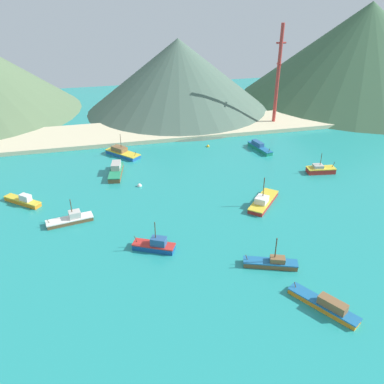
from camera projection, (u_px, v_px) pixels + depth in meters
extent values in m
cube|color=teal|center=(301.00, 263.00, 67.85)|extent=(260.00, 280.00, 0.50)
cube|color=brown|center=(270.00, 264.00, 66.47)|extent=(9.00, 4.99, 0.83)
cube|color=#1E669E|center=(270.00, 262.00, 66.23)|extent=(9.18, 5.09, 0.20)
cube|color=brown|center=(278.00, 259.00, 65.86)|extent=(2.83, 2.29, 0.88)
cylinder|color=#4C3823|center=(247.00, 258.00, 66.41)|extent=(0.52, 0.29, 1.13)
cylinder|color=#4C3823|center=(276.00, 248.00, 64.82)|extent=(0.20, 0.20, 3.77)
cube|color=brown|center=(116.00, 173.00, 97.93)|extent=(4.42, 9.98, 1.14)
cube|color=#238C5B|center=(116.00, 170.00, 97.62)|extent=(4.50, 10.18, 0.20)
cube|color=#B2ADA3|center=(116.00, 165.00, 98.31)|extent=(2.75, 4.32, 1.42)
cube|color=orange|center=(23.00, 202.00, 85.34)|extent=(8.12, 7.27, 0.84)
cube|color=gold|center=(22.00, 200.00, 85.10)|extent=(8.29, 7.41, 0.20)
cube|color=silver|center=(25.00, 198.00, 84.29)|extent=(2.74, 2.62, 1.34)
cube|color=red|center=(263.00, 202.00, 85.13)|extent=(9.54, 10.12, 0.85)
cube|color=gold|center=(264.00, 200.00, 84.88)|extent=(9.73, 10.32, 0.20)
cube|color=silver|center=(262.00, 200.00, 83.49)|extent=(3.61, 3.64, 1.29)
cylinder|color=#4C3823|center=(264.00, 187.00, 82.62)|extent=(0.19, 0.19, 4.28)
cube|color=#1E5BA8|center=(123.00, 154.00, 108.85)|extent=(9.10, 9.96, 0.93)
cube|color=gold|center=(123.00, 152.00, 108.58)|extent=(9.28, 10.16, 0.20)
cube|color=brown|center=(119.00, 149.00, 108.93)|extent=(4.49, 4.70, 1.21)
cylinder|color=#4C3823|center=(135.00, 154.00, 105.90)|extent=(0.45, 0.50, 1.27)
cylinder|color=#4C3823|center=(121.00, 141.00, 107.33)|extent=(0.14, 0.14, 3.77)
cube|color=brown|center=(70.00, 221.00, 78.59)|extent=(9.15, 4.03, 0.73)
cube|color=white|center=(70.00, 219.00, 78.37)|extent=(9.34, 4.11, 0.20)
cube|color=beige|center=(75.00, 214.00, 78.41)|extent=(2.52, 2.23, 1.34)
cylinder|color=#4C3823|center=(48.00, 221.00, 76.74)|extent=(0.47, 0.20, 1.00)
cylinder|color=#4C3823|center=(71.00, 206.00, 77.28)|extent=(0.17, 0.17, 2.82)
cube|color=red|center=(321.00, 170.00, 99.09)|extent=(7.11, 3.65, 1.19)
cube|color=gold|center=(321.00, 168.00, 98.76)|extent=(7.25, 3.72, 0.20)
cube|color=#B2ADA3|center=(318.00, 166.00, 98.45)|extent=(2.60, 2.36, 0.81)
cylinder|color=#4C3823|center=(333.00, 165.00, 98.70)|extent=(0.69, 0.21, 1.61)
cylinder|color=#4C3823|center=(321.00, 159.00, 97.60)|extent=(0.14, 0.14, 3.03)
cube|color=#14478C|center=(154.00, 247.00, 70.58)|extent=(7.63, 5.35, 0.98)
cube|color=red|center=(154.00, 244.00, 70.31)|extent=(7.78, 5.46, 0.20)
cube|color=#28568C|center=(159.00, 241.00, 69.75)|extent=(3.14, 2.73, 1.42)
cylinder|color=#4C3823|center=(136.00, 239.00, 70.68)|extent=(0.57, 0.37, 1.33)
cylinder|color=#4C3823|center=(155.00, 230.00, 68.78)|extent=(0.16, 0.16, 3.16)
cube|color=#198466|center=(260.00, 149.00, 112.43)|extent=(3.90, 9.90, 0.95)
cube|color=#1E669E|center=(260.00, 147.00, 112.16)|extent=(3.98, 10.10, 0.20)
cube|color=#28568C|center=(258.00, 143.00, 112.84)|extent=(2.33, 4.43, 1.05)
cylinder|color=#4C3823|center=(269.00, 150.00, 108.40)|extent=(0.23, 0.58, 1.29)
cube|color=orange|center=(323.00, 306.00, 57.97)|extent=(7.28, 10.18, 0.75)
cube|color=#1E669E|center=(323.00, 303.00, 57.75)|extent=(7.42, 10.39, 0.20)
cube|color=brown|center=(333.00, 304.00, 56.58)|extent=(3.47, 4.34, 1.26)
cylinder|color=#4C3823|center=(295.00, 285.00, 60.55)|extent=(0.35, 0.46, 1.02)
sphere|color=gold|center=(208.00, 146.00, 114.95)|extent=(0.84, 0.84, 0.84)
sphere|color=silver|center=(140.00, 186.00, 92.58)|extent=(1.04, 1.04, 1.04)
cube|color=beige|center=(197.00, 127.00, 128.82)|extent=(247.00, 19.97, 1.20)
cone|color=#4C6656|center=(178.00, 76.00, 142.07)|extent=(66.93, 66.93, 25.31)
cone|color=#3D6042|center=(364.00, 52.00, 156.13)|extent=(92.82, 92.82, 36.11)
cylinder|color=#B7332D|center=(278.00, 77.00, 125.63)|extent=(1.09, 1.09, 31.57)
cylinder|color=#B7332D|center=(281.00, 43.00, 120.91)|extent=(3.16, 0.55, 0.55)
cylinder|color=#B7332D|center=(279.00, 64.00, 123.86)|extent=(0.55, 2.53, 0.55)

